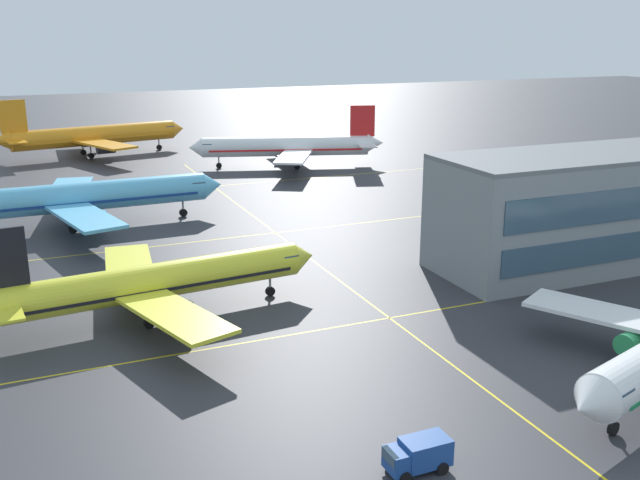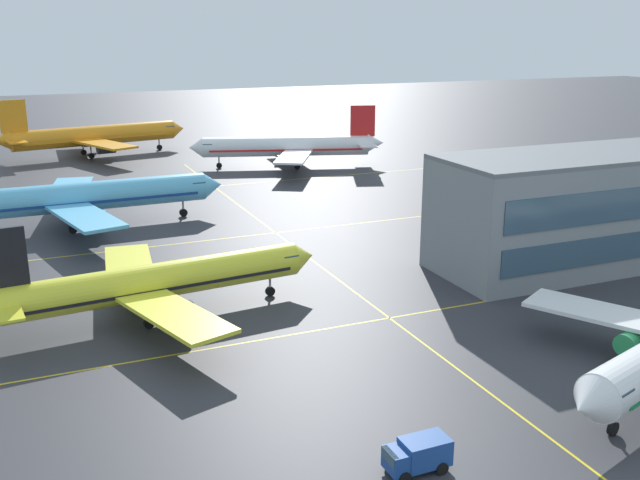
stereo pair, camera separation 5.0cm
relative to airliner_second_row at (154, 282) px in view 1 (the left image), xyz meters
The scene contains 6 objects.
airliner_second_row is the anchor object (origin of this frame).
airliner_third_row 36.83m from the airliner_second_row, 95.03° to the left, with size 39.75×34.36×12.38m.
airliner_far_left_stand 78.18m from the airliner_second_row, 60.05° to the left, with size 37.82×32.30×12.00m.
airliner_far_right_stand 96.25m from the airliner_second_row, 87.07° to the left, with size 41.05×34.92×12.81m.
taxiway_markings 22.02m from the airliner_second_row, 19.62° to the left, with size 125.28×142.43×0.01m.
service_truck_red_van 33.07m from the airliner_second_row, 71.82° to the right, with size 4.14×2.20×2.10m.
Camera 1 is at (-30.95, -25.55, 26.48)m, focal length 40.37 mm.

